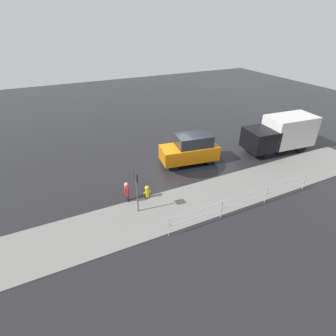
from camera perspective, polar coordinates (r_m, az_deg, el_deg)
name	(u,v)px	position (r m, az deg, el deg)	size (l,w,h in m)	color
ground_plane	(177,165)	(18.21, 2.03, 0.76)	(60.00, 60.00, 0.00)	black
kerb_strip	(211,197)	(15.20, 9.39, -6.17)	(24.00, 3.20, 0.04)	slate
moving_hatchback	(190,149)	(18.06, 4.90, 4.08)	(4.11, 2.27, 2.06)	orange
delivery_truck	(281,133)	(21.48, 23.38, 7.00)	(5.54, 2.58, 2.60)	black
fire_hydrant	(147,192)	(14.76, -4.54, -5.23)	(0.42, 0.31, 0.80)	gold
pedestrian	(127,191)	(14.48, -8.95, -4.97)	(0.30, 0.56, 1.22)	#B2262D
metal_railing	(245,198)	(14.25, 16.50, -6.35)	(8.89, 0.04, 1.05)	#B7BABF
sign_post	(137,187)	(13.15, -6.84, -4.05)	(0.07, 0.44, 2.40)	#4C4C51
puddle_patch	(196,163)	(18.52, 6.13, 1.13)	(4.14, 4.14, 0.01)	black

